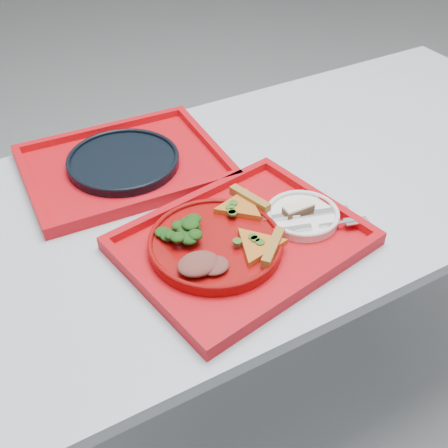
{
  "coord_description": "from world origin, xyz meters",
  "views": [
    {
      "loc": [
        -0.68,
        -0.86,
        1.5
      ],
      "look_at": [
        -0.26,
        -0.11,
        0.78
      ],
      "focal_mm": 45.0,
      "sensor_mm": 36.0,
      "label": 1
    }
  ],
  "objects": [
    {
      "name": "tray_main",
      "position": [
        -0.25,
        -0.16,
        0.76
      ],
      "size": [
        0.5,
        0.42,
        0.01
      ],
      "primitive_type": "cube",
      "rotation": [
        0.0,
        0.0,
        0.17
      ],
      "color": "#BC0912",
      "rests_on": "table"
    },
    {
      "name": "dessert_bar",
      "position": [
        -0.11,
        -0.15,
        0.79
      ],
      "size": [
        0.07,
        0.03,
        0.02
      ],
      "rotation": [
        0.0,
        0.0,
        -0.02
      ],
      "color": "#4F2C1A",
      "rests_on": "side_plate"
    },
    {
      "name": "knife",
      "position": [
        -0.1,
        -0.17,
        0.78
      ],
      "size": [
        0.18,
        0.07,
        0.01
      ],
      "primitive_type": "cube",
      "rotation": [
        0.0,
        0.0,
        -0.3
      ],
      "color": "silver",
      "rests_on": "side_plate"
    },
    {
      "name": "fork",
      "position": [
        -0.1,
        -0.21,
        0.78
      ],
      "size": [
        0.18,
        0.08,
        0.01
      ],
      "primitive_type": "cube",
      "rotation": [
        0.0,
        0.0,
        -0.3
      ],
      "color": "silver",
      "rests_on": "side_plate"
    },
    {
      "name": "tray_far",
      "position": [
        -0.35,
        0.21,
        0.76
      ],
      "size": [
        0.47,
        0.37,
        0.01
      ],
      "primitive_type": "cube",
      "rotation": [
        0.0,
        0.0,
        -0.05
      ],
      "color": "#BC0912",
      "rests_on": "table"
    },
    {
      "name": "table",
      "position": [
        0.0,
        0.0,
        0.68
      ],
      "size": [
        1.6,
        0.8,
        0.75
      ],
      "color": "#B0BAC5",
      "rests_on": "ground"
    },
    {
      "name": "dinner_plate",
      "position": [
        -0.3,
        -0.15,
        0.77
      ],
      "size": [
        0.26,
        0.26,
        0.02
      ],
      "primitive_type": "cylinder",
      "color": "maroon",
      "rests_on": "tray_main"
    },
    {
      "name": "navy_plate",
      "position": [
        -0.35,
        0.21,
        0.77
      ],
      "size": [
        0.26,
        0.26,
        0.02
      ],
      "primitive_type": "cylinder",
      "color": "black",
      "rests_on": "tray_far"
    },
    {
      "name": "ground",
      "position": [
        0.0,
        0.0,
        0.0
      ],
      "size": [
        10.0,
        10.0,
        0.0
      ],
      "primitive_type": "plane",
      "color": "gray",
      "rests_on": "ground"
    },
    {
      "name": "pizza_slice_b",
      "position": [
        -0.21,
        -0.09,
        0.79
      ],
      "size": [
        0.14,
        0.13,
        0.02
      ],
      "primitive_type": null,
      "rotation": [
        0.0,
        0.0,
        3.42
      ],
      "color": "orange",
      "rests_on": "dinner_plate"
    },
    {
      "name": "meat_portion",
      "position": [
        -0.36,
        -0.2,
        0.79
      ],
      "size": [
        0.08,
        0.06,
        0.02
      ],
      "primitive_type": "ellipsoid",
      "color": "brown",
      "rests_on": "dinner_plate"
    },
    {
      "name": "salad_heap",
      "position": [
        -0.35,
        -0.11,
        0.8
      ],
      "size": [
        0.09,
        0.08,
        0.04
      ],
      "primitive_type": "ellipsoid",
      "color": "black",
      "rests_on": "dinner_plate"
    },
    {
      "name": "side_plate",
      "position": [
        -0.1,
        -0.16,
        0.77
      ],
      "size": [
        0.15,
        0.15,
        0.01
      ],
      "primitive_type": "cylinder",
      "color": "white",
      "rests_on": "tray_main"
    },
    {
      "name": "pizza_slice_a",
      "position": [
        -0.24,
        -0.21,
        0.79
      ],
      "size": [
        0.15,
        0.15,
        0.02
      ],
      "primitive_type": null,
      "rotation": [
        0.0,
        0.0,
        2.28
      ],
      "color": "orange",
      "rests_on": "dinner_plate"
    }
  ]
}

